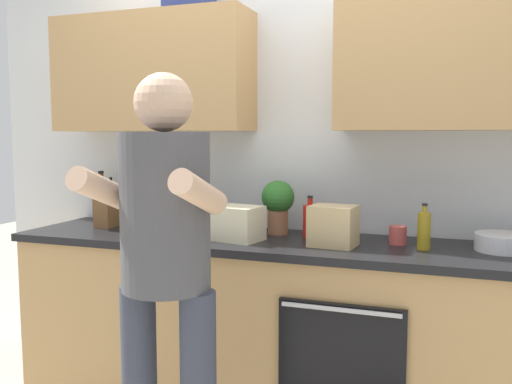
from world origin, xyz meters
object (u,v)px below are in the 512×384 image
(mixing_bowl, at_px, (504,242))
(knife_block, at_px, (107,207))
(bottle_oil, at_px, (424,230))
(potted_herb, at_px, (278,202))
(grocery_bag_bread, at_px, (333,226))
(bottle_hotsauce, at_px, (310,220))
(grocery_bag_rice, at_px, (236,223))
(cup_ceramic, at_px, (398,235))
(grocery_bag_produce, at_px, (167,217))
(person_standing, at_px, (165,253))
(bottle_syrup, at_px, (102,200))
(bottle_water, at_px, (196,209))

(mixing_bowl, xyz_separation_m, knife_block, (-2.10, -0.04, 0.08))
(bottle_oil, relative_size, mixing_bowl, 0.84)
(knife_block, relative_size, potted_herb, 1.00)
(mixing_bowl, xyz_separation_m, grocery_bag_bread, (-0.76, -0.15, 0.06))
(bottle_hotsauce, relative_size, knife_block, 0.76)
(grocery_bag_rice, bearing_deg, cup_ceramic, 12.12)
(cup_ceramic, height_order, grocery_bag_bread, grocery_bag_bread)
(bottle_hotsauce, relative_size, grocery_bag_produce, 1.00)
(bottle_oil, relative_size, cup_ceramic, 2.40)
(cup_ceramic, xyz_separation_m, potted_herb, (-0.63, 0.07, 0.13))
(bottle_oil, bearing_deg, grocery_bag_bread, -170.85)
(bottle_hotsauce, relative_size, mixing_bowl, 0.85)
(mixing_bowl, relative_size, potted_herb, 0.89)
(person_standing, relative_size, cup_ceramic, 18.55)
(person_standing, height_order, grocery_bag_rice, person_standing)
(grocery_bag_produce, bearing_deg, bottle_syrup, 163.78)
(bottle_syrup, distance_m, grocery_bag_produce, 0.56)
(bottle_hotsauce, bearing_deg, person_standing, -110.38)
(cup_ceramic, bearing_deg, bottle_syrup, 175.76)
(person_standing, relative_size, potted_herb, 5.77)
(bottle_water, height_order, grocery_bag_produce, bottle_water)
(grocery_bag_produce, bearing_deg, bottle_hotsauce, 3.95)
(grocery_bag_rice, distance_m, grocery_bag_bread, 0.49)
(bottle_water, xyz_separation_m, bottle_hotsauce, (0.58, 0.14, -0.05))
(bottle_hotsauce, distance_m, cup_ceramic, 0.45)
(bottle_water, bearing_deg, potted_herb, 24.60)
(mixing_bowl, distance_m, potted_herb, 1.11)
(bottle_oil, xyz_separation_m, potted_herb, (-0.76, 0.16, 0.08))
(bottle_syrup, distance_m, cup_ceramic, 1.79)
(bottle_oil, distance_m, knife_block, 1.75)
(person_standing, relative_size, mixing_bowl, 6.51)
(potted_herb, bearing_deg, grocery_bag_rice, -121.33)
(potted_herb, relative_size, grocery_bag_produce, 1.33)
(bottle_syrup, height_order, cup_ceramic, bottle_syrup)
(bottle_syrup, bearing_deg, mixing_bowl, -3.27)
(person_standing, height_order, potted_herb, person_standing)
(person_standing, relative_size, knife_block, 5.80)
(bottle_water, bearing_deg, knife_block, 173.26)
(cup_ceramic, relative_size, knife_block, 0.31)
(bottle_hotsauce, distance_m, grocery_bag_bread, 0.24)
(potted_herb, xyz_separation_m, grocery_bag_rice, (-0.15, -0.24, -0.08))
(potted_herb, bearing_deg, person_standing, -99.03)
(bottle_hotsauce, xyz_separation_m, grocery_bag_produce, (-0.80, -0.06, -0.01))
(bottle_syrup, bearing_deg, bottle_oil, -6.42)
(bottle_oil, bearing_deg, knife_block, 178.52)
(bottle_syrup, relative_size, grocery_bag_rice, 1.23)
(bottle_water, relative_size, mixing_bowl, 1.34)
(mixing_bowl, distance_m, grocery_bag_bread, 0.77)
(knife_block, height_order, grocery_bag_bread, knife_block)
(bottle_hotsauce, bearing_deg, potted_herb, 167.08)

